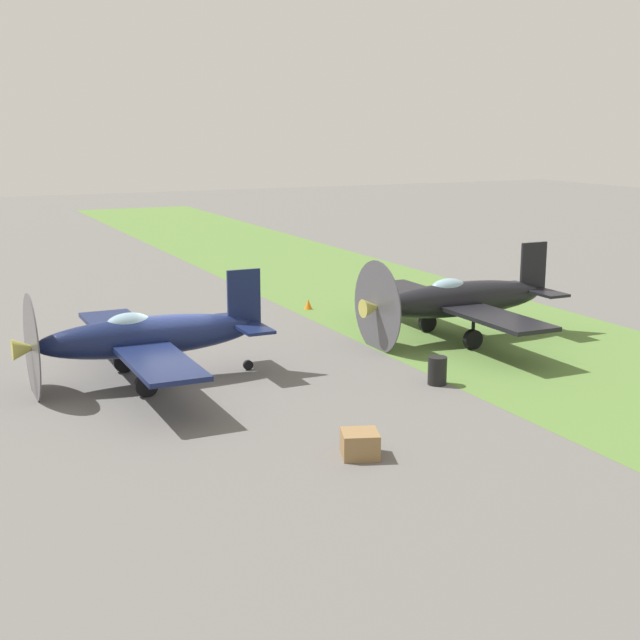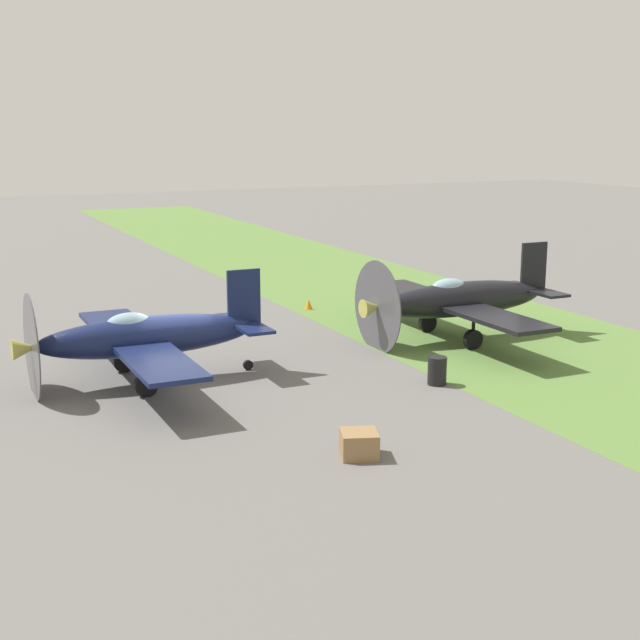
% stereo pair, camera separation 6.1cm
% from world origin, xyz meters
% --- Properties ---
extents(ground_plane, '(160.00, 160.00, 0.00)m').
position_xyz_m(ground_plane, '(0.00, 0.00, 0.00)').
color(ground_plane, '#605E5B').
extents(grass_verge, '(120.00, 11.00, 0.01)m').
position_xyz_m(grass_verge, '(0.00, -12.93, 0.00)').
color(grass_verge, '#567A38').
rests_on(grass_verge, ground).
extents(airplane_lead, '(9.96, 7.93, 3.58)m').
position_xyz_m(airplane_lead, '(-0.18, 1.22, 1.50)').
color(airplane_lead, '#141E47').
rests_on(airplane_lead, ground).
extents(airplane_wingman, '(10.30, 8.21, 3.70)m').
position_xyz_m(airplane_wingman, '(0.47, -11.08, 1.55)').
color(airplane_wingman, black).
rests_on(airplane_wingman, ground).
extents(fuel_drum, '(0.60, 0.60, 0.90)m').
position_xyz_m(fuel_drum, '(-4.36, -7.07, 0.45)').
color(fuel_drum, black).
rests_on(fuel_drum, ground).
extents(supply_crate, '(1.15, 1.15, 0.64)m').
position_xyz_m(supply_crate, '(-8.83, -1.94, 0.32)').
color(supply_crate, olive).
rests_on(supply_crate, ground).
extents(runway_marker_cone, '(0.36, 0.36, 0.44)m').
position_xyz_m(runway_marker_cone, '(8.04, -8.25, 0.22)').
color(runway_marker_cone, orange).
rests_on(runway_marker_cone, ground).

